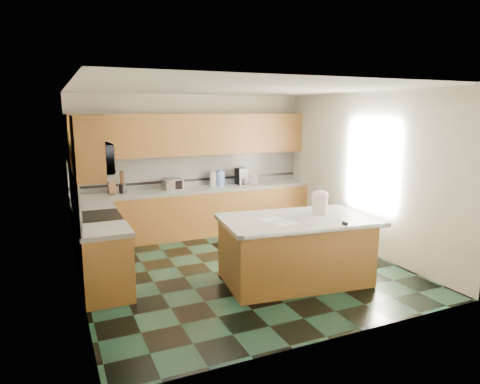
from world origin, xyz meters
TOP-DOWN VIEW (x-y plane):
  - floor at (0.00, 0.00)m, footprint 4.60×4.60m
  - ceiling at (0.00, 0.00)m, footprint 4.60×4.60m
  - wall_back at (0.00, 2.32)m, footprint 4.60×0.04m
  - wall_front at (0.00, -2.32)m, footprint 4.60×0.04m
  - wall_left at (-2.32, 0.00)m, footprint 0.04×4.60m
  - wall_right at (2.32, 0.00)m, footprint 0.04×4.60m
  - back_base_cab at (0.00, 2.00)m, footprint 4.60×0.60m
  - back_countertop at (0.00, 2.00)m, footprint 4.60×0.64m
  - back_upper_cab at (0.00, 2.13)m, footprint 4.60×0.33m
  - back_backsplash at (0.00, 2.29)m, footprint 4.60×0.02m
  - back_accent_band at (0.00, 2.28)m, footprint 4.60×0.01m
  - left_base_cab_rear at (-2.00, 1.29)m, footprint 0.60×0.82m
  - left_counter_rear at (-2.00, 1.29)m, footprint 0.64×0.82m
  - left_base_cab_front at (-2.00, -0.24)m, footprint 0.60×0.72m
  - left_counter_front at (-2.00, -0.24)m, footprint 0.64×0.72m
  - left_backsplash at (-2.29, 0.55)m, footprint 0.02×2.30m
  - left_accent_band at (-2.28, 0.55)m, footprint 0.01×2.30m
  - left_upper_cab_rear at (-2.13, 1.42)m, footprint 0.33×1.09m
  - left_upper_cab_front at (-2.13, -0.24)m, footprint 0.33×0.72m
  - range_body at (-2.00, 0.50)m, footprint 0.60×0.76m
  - range_oven_door at (-1.71, 0.50)m, footprint 0.02×0.68m
  - range_cooktop at (-2.00, 0.50)m, footprint 0.62×0.78m
  - range_handle at (-1.68, 0.50)m, footprint 0.02×0.66m
  - range_backguard at (-2.26, 0.50)m, footprint 0.06×0.76m
  - microwave at (-2.00, 0.50)m, footprint 0.50×0.73m
  - island_base at (0.50, -0.77)m, footprint 2.07×1.34m
  - island_top at (0.50, -0.77)m, footprint 2.18×1.45m
  - island_bullnose at (0.50, -1.38)m, footprint 2.04×0.31m
  - treat_jar at (0.94, -0.70)m, footprint 0.29×0.29m
  - treat_jar_lid at (0.94, -0.70)m, footprint 0.24×0.24m
  - treat_jar_knob at (0.94, -0.70)m, footprint 0.08×0.03m
  - treat_jar_knob_end_l at (0.90, -0.70)m, footprint 0.04×0.04m
  - treat_jar_knob_end_r at (0.98, -0.70)m, footprint 0.04×0.04m
  - soap_bottle_island at (0.98, -0.64)m, footprint 0.18×0.18m
  - paper_sheet_a at (0.22, -0.97)m, footprint 0.31×0.24m
  - paper_sheet_b at (0.15, -0.70)m, footprint 0.28×0.21m
  - clamp_body at (0.88, -1.36)m, footprint 0.04×0.09m
  - clamp_handle at (0.88, -1.41)m, footprint 0.01×0.06m
  - knife_block at (-1.59, 2.05)m, footprint 0.14×0.18m
  - utensil_crock at (-1.40, 2.08)m, footprint 0.13×0.13m
  - utensil_bundle at (-1.40, 2.08)m, footprint 0.08×0.08m
  - toaster_oven at (-0.48, 2.05)m, footprint 0.38×0.28m
  - toaster_oven_door at (-0.48, 1.94)m, footprint 0.31×0.01m
  - paper_towel at (0.35, 2.10)m, footprint 0.13×0.13m
  - paper_towel_base at (0.35, 2.10)m, footprint 0.19×0.19m
  - water_jug at (0.49, 2.06)m, footprint 0.18×0.18m
  - water_jug_neck at (0.49, 2.06)m, footprint 0.08×0.08m
  - coffee_maker at (0.95, 2.08)m, footprint 0.21×0.23m
  - coffee_carafe at (0.95, 2.03)m, footprint 0.13×0.13m
  - soap_bottle_back at (1.24, 2.05)m, footprint 0.16×0.16m
  - soap_back_cap at (1.24, 2.05)m, footprint 0.02×0.02m
  - window_light_proxy at (2.29, -0.20)m, footprint 0.02×1.40m

SIDE VIEW (x-z plane):
  - floor at x=0.00m, z-range 0.00..0.00m
  - range_oven_door at x=-1.71m, z-range 0.12..0.68m
  - back_base_cab at x=0.00m, z-range 0.00..0.86m
  - left_base_cab_rear at x=-2.00m, z-range 0.00..0.86m
  - left_base_cab_front at x=-2.00m, z-range 0.00..0.86m
  - island_base at x=0.50m, z-range 0.00..0.86m
  - range_body at x=-2.00m, z-range 0.00..0.88m
  - range_handle at x=-1.68m, z-range 0.77..0.79m
  - back_countertop at x=0.00m, z-range 0.86..0.92m
  - left_counter_rear at x=-2.00m, z-range 0.86..0.92m
  - left_counter_front at x=-2.00m, z-range 0.86..0.92m
  - island_top at x=0.50m, z-range 0.86..0.92m
  - island_bullnose at x=0.50m, z-range 0.86..0.92m
  - range_cooktop at x=-2.00m, z-range 0.88..0.92m
  - clamp_handle at x=0.88m, z-range 0.90..0.92m
  - paper_sheet_a at x=0.22m, z-range 0.92..0.92m
  - paper_sheet_b at x=0.15m, z-range 0.92..0.92m
  - paper_towel_base at x=0.35m, z-range 0.92..0.93m
  - clamp_body at x=0.88m, z-range 0.89..0.97m
  - coffee_carafe at x=0.95m, z-range 0.92..1.05m
  - utensil_crock at x=-1.40m, z-range 0.92..1.08m
  - range_backguard at x=-2.26m, z-range 0.93..1.11m
  - toaster_oven at x=-0.48m, z-range 0.92..1.12m
  - toaster_oven_door at x=-0.48m, z-range 0.94..1.10m
  - knife_block at x=-1.59m, z-range 0.91..1.16m
  - treat_jar at x=0.94m, z-range 0.92..1.15m
  - back_accent_band at x=0.00m, z-range 1.02..1.06m
  - left_accent_band at x=-2.28m, z-range 1.02..1.06m
  - soap_bottle_back at x=1.24m, z-range 0.92..1.16m
  - paper_towel at x=0.35m, z-range 0.92..1.20m
  - water_jug at x=0.49m, z-range 0.92..1.22m
  - coffee_maker at x=0.95m, z-range 0.92..1.25m
  - soap_bottle_island at x=0.98m, z-range 0.92..1.29m
  - soap_back_cap at x=1.24m, z-range 1.16..1.19m
  - treat_jar_lid at x=0.94m, z-range 1.11..1.26m
  - utensil_bundle at x=-1.40m, z-range 1.08..1.33m
  - back_backsplash at x=0.00m, z-range 0.92..1.55m
  - left_backsplash at x=-2.29m, z-range 0.92..1.55m
  - water_jug_neck at x=0.49m, z-range 1.22..1.26m
  - treat_jar_knob at x=0.94m, z-range 1.23..1.25m
  - treat_jar_knob_end_l at x=0.90m, z-range 1.22..1.26m
  - treat_jar_knob_end_r at x=0.98m, z-range 1.22..1.26m
  - wall_back at x=0.00m, z-range 0.00..2.70m
  - wall_front at x=0.00m, z-range 0.00..2.70m
  - wall_left at x=-2.32m, z-range 0.00..2.70m
  - wall_right at x=2.32m, z-range 0.00..2.70m
  - window_light_proxy at x=2.29m, z-range 0.95..2.05m
  - microwave at x=-2.00m, z-range 1.53..1.94m
  - back_upper_cab at x=0.00m, z-range 1.55..2.33m
  - left_upper_cab_rear at x=-2.13m, z-range 1.55..2.33m
  - left_upper_cab_front at x=-2.13m, z-range 1.55..2.33m
  - ceiling at x=0.00m, z-range 2.70..2.70m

